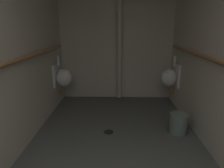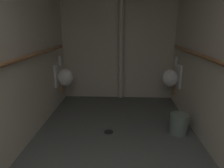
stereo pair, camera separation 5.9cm
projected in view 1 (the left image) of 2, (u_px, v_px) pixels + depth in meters
name	position (u px, v px, depth m)	size (l,w,h in m)	color
floor	(116.00, 154.00, 2.52)	(2.49, 4.21, 0.08)	#4C4F4C
wall_left	(6.00, 44.00, 2.16)	(0.06, 4.21, 2.71)	beige
wall_back	(117.00, 36.00, 4.13)	(2.49, 0.06, 2.71)	beige
urinal_left_mid	(63.00, 77.00, 3.82)	(0.32, 0.30, 0.76)	white
urinal_right_mid	(170.00, 77.00, 3.80)	(0.32, 0.30, 0.76)	white
supply_pipe_left	(16.00, 61.00, 2.21)	(0.06, 3.49, 0.06)	#936038
supply_pipe_right	(217.00, 61.00, 2.20)	(0.06, 3.47, 0.06)	#936038
standpipe_back_wall	(120.00, 36.00, 4.02)	(0.10, 0.10, 2.66)	beige
floor_drain	(109.00, 132.00, 2.98)	(0.14, 0.14, 0.01)	black
waste_bin	(178.00, 123.00, 2.93)	(0.26, 0.26, 0.30)	slate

